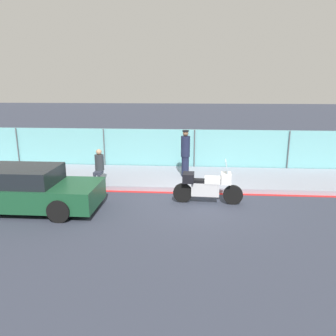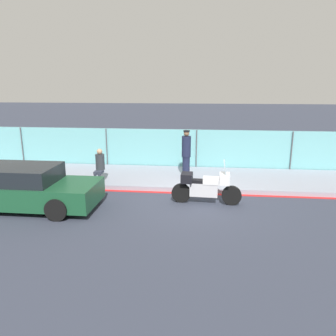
{
  "view_description": "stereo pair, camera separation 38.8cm",
  "coord_description": "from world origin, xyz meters",
  "px_view_note": "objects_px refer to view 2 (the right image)",
  "views": [
    {
      "loc": [
        -0.08,
        -10.44,
        3.78
      ],
      "look_at": [
        -0.98,
        1.35,
        0.77
      ],
      "focal_mm": 35.0,
      "sensor_mm": 36.0,
      "label": 1
    },
    {
      "loc": [
        0.3,
        -10.41,
        3.78
      ],
      "look_at": [
        -0.98,
        1.35,
        0.77
      ],
      "focal_mm": 35.0,
      "sensor_mm": 36.0,
      "label": 2
    }
  ],
  "objects_px": {
    "motorcycle": "(206,186)",
    "parked_car_left_down_street": "(22,188)",
    "fire_hydrant": "(49,169)",
    "person_seated_on_curb": "(100,164)",
    "officer_standing": "(186,153)"
  },
  "relations": [
    {
      "from": "motorcycle",
      "to": "parked_car_left_down_street",
      "type": "height_order",
      "value": "motorcycle"
    },
    {
      "from": "motorcycle",
      "to": "fire_hydrant",
      "type": "height_order",
      "value": "motorcycle"
    },
    {
      "from": "motorcycle",
      "to": "parked_car_left_down_street",
      "type": "xyz_separation_m",
      "value": [
        -5.73,
        -0.99,
        0.07
      ]
    },
    {
      "from": "parked_car_left_down_street",
      "to": "fire_hydrant",
      "type": "relative_size",
      "value": 6.98
    },
    {
      "from": "motorcycle",
      "to": "fire_hydrant",
      "type": "bearing_deg",
      "value": 165.67
    },
    {
      "from": "fire_hydrant",
      "to": "parked_car_left_down_street",
      "type": "bearing_deg",
      "value": -79.83
    },
    {
      "from": "person_seated_on_curb",
      "to": "parked_car_left_down_street",
      "type": "distance_m",
      "value": 3.03
    },
    {
      "from": "officer_standing",
      "to": "parked_car_left_down_street",
      "type": "distance_m",
      "value": 6.14
    },
    {
      "from": "officer_standing",
      "to": "person_seated_on_curb",
      "type": "bearing_deg",
      "value": -161.03
    },
    {
      "from": "officer_standing",
      "to": "parked_car_left_down_street",
      "type": "relative_size",
      "value": 0.4
    },
    {
      "from": "officer_standing",
      "to": "parked_car_left_down_street",
      "type": "height_order",
      "value": "officer_standing"
    },
    {
      "from": "person_seated_on_curb",
      "to": "fire_hydrant",
      "type": "xyz_separation_m",
      "value": [
        -2.24,
        0.41,
        -0.38
      ]
    },
    {
      "from": "parked_car_left_down_street",
      "to": "fire_hydrant",
      "type": "distance_m",
      "value": 2.96
    },
    {
      "from": "fire_hydrant",
      "to": "person_seated_on_curb",
      "type": "bearing_deg",
      "value": -10.5
    },
    {
      "from": "motorcycle",
      "to": "officer_standing",
      "type": "xyz_separation_m",
      "value": [
        -0.78,
        2.61,
        0.55
      ]
    }
  ]
}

